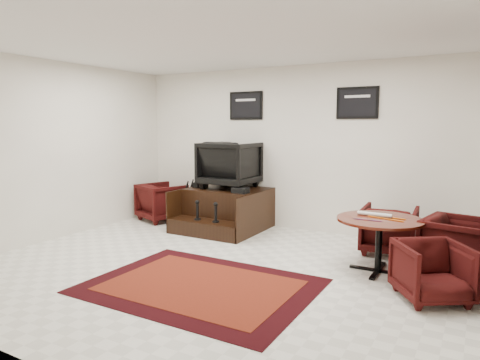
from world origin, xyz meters
The scene contains 16 objects.
ground centered at (0.00, 0.00, 0.00)m, with size 6.00×6.00×0.00m, color white.
room_shell centered at (0.41, 0.12, 1.79)m, with size 6.02×5.02×2.81m.
area_rug centered at (0.19, -0.56, 0.01)m, with size 2.49×1.87×0.01m.
shine_podium centered at (-0.99, 1.91, 0.32)m, with size 1.36×1.40×0.70m.
shine_chair centered at (-0.99, 2.05, 1.15)m, with size 0.89×0.83×0.91m, color black.
shoes_pair centered at (-1.50, 1.89, 0.74)m, with size 0.27×0.30×0.09m.
polish_kit centered at (-0.54, 1.65, 0.74)m, with size 0.26×0.18×0.09m, color black.
umbrella_black centered at (-1.79, 1.73, 0.42)m, with size 0.31×0.12×0.85m, color black, non-canonical shape.
umbrella_hooked centered at (-1.80, 1.89, 0.43)m, with size 0.32×0.12×0.86m, color black, non-canonical shape.
armchair_side centered at (-2.38, 1.86, 0.39)m, with size 0.76×0.71×0.78m, color black.
meeting_table centered at (1.82, 0.92, 0.59)m, with size 1.03×1.03×0.67m.
table_chair_back centered at (1.79, 1.79, 0.37)m, with size 0.72×0.68×0.74m, color black.
table_chair_window centered at (2.70, 1.24, 0.39)m, with size 0.76×0.71×0.78m, color black.
table_chair_corner centered at (2.49, 0.30, 0.34)m, with size 0.65×0.61×0.67m, color black.
paper_roll centered at (1.74, 1.01, 0.70)m, with size 0.05×0.05×0.42m, color silver.
table_clutter centered at (1.86, 0.92, 0.68)m, with size 0.57×0.32×0.01m.
Camera 1 is at (2.86, -4.37, 1.81)m, focal length 32.00 mm.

